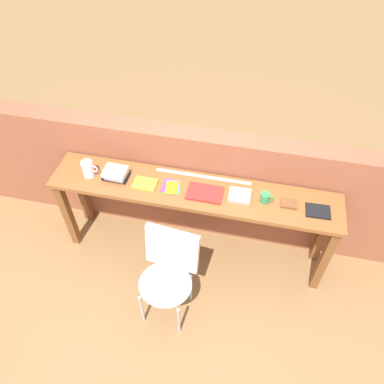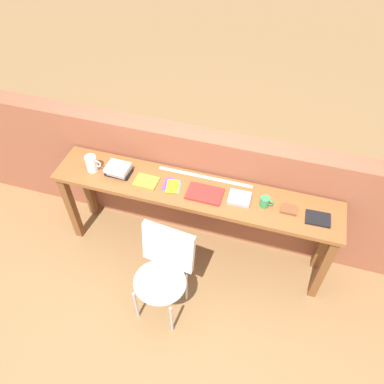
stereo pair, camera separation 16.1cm
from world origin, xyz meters
name	(u,v)px [view 1 (the left image)]	position (x,y,z in m)	size (l,w,h in m)	color
ground_plane	(186,274)	(0.00, 0.00, 0.00)	(40.00, 40.00, 0.00)	olive
brick_wall_back	(201,184)	(0.00, 0.64, 0.60)	(6.00, 0.20, 1.21)	#935138
sideboard	(193,200)	(0.00, 0.30, 0.74)	(2.50, 0.44, 0.88)	brown
chair_white_moulded	(168,272)	(-0.08, -0.32, 0.53)	(0.48, 0.49, 0.89)	white
pitcher_white	(88,169)	(-0.93, 0.27, 0.96)	(0.14, 0.10, 0.18)	white
book_stack_leftmost	(116,174)	(-0.68, 0.29, 0.93)	(0.22, 0.17, 0.10)	black
magazine_cycling	(145,184)	(-0.42, 0.27, 0.89)	(0.20, 0.15, 0.02)	gold
pamphlet_pile_colourful	(172,187)	(-0.18, 0.28, 0.89)	(0.16, 0.18, 0.01)	#3399D8
book_open_centre	(205,193)	(0.11, 0.27, 0.89)	(0.30, 0.19, 0.02)	red
book_grey_hardcover	(240,196)	(0.39, 0.30, 0.90)	(0.18, 0.16, 0.03)	#9E9EA3
mug	(265,198)	(0.60, 0.29, 0.92)	(0.11, 0.08, 0.09)	#338C4C
leather_journal_brown	(289,204)	(0.80, 0.30, 0.89)	(0.13, 0.10, 0.02)	brown
book_repair_rightmost	(318,211)	(1.03, 0.27, 0.89)	(0.19, 0.14, 0.02)	black
ruler_metal_back_edge	(203,176)	(0.05, 0.47, 0.88)	(0.84, 0.03, 0.00)	silver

